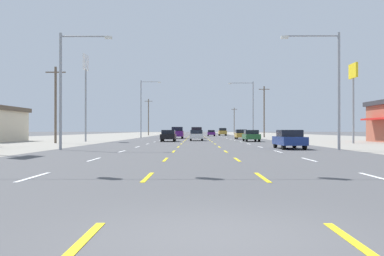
{
  "coord_description": "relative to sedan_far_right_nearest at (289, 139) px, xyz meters",
  "views": [
    {
      "loc": [
        -0.29,
        -5.54,
        1.44
      ],
      "look_at": [
        -0.8,
        57.06,
        1.76
      ],
      "focal_mm": 38.42,
      "sensor_mm": 36.0,
      "label": 1
    }
  ],
  "objects": [
    {
      "name": "hatchback_far_right_far",
      "position": [
        0.04,
        33.94,
        0.03
      ],
      "size": [
        1.72,
        3.9,
        1.54
      ],
      "color": "#B28C33",
      "rests_on": "ground"
    },
    {
      "name": "pole_sign_left_row_1",
      "position": [
        -21.1,
        20.07,
        7.52
      ],
      "size": [
        0.24,
        2.02,
        10.99
      ],
      "color": "gray",
      "rests_on": "ground"
    },
    {
      "name": "utility_pole_left_row_2",
      "position": [
        -20.13,
        80.97,
        4.44
      ],
      "size": [
        2.2,
        0.26,
        9.99
      ],
      "color": "brown",
      "rests_on": "ground"
    },
    {
      "name": "utility_pole_right_row_3",
      "position": [
        6.8,
        116.69,
        4.21
      ],
      "size": [
        2.2,
        0.26,
        9.54
      ],
      "color": "brown",
      "rests_on": "ground"
    },
    {
      "name": "streetlight_left_row_0",
      "position": [
        -16.68,
        -1.75,
        4.24
      ],
      "size": [
        3.87,
        0.26,
        8.56
      ],
      "color": "gray",
      "rests_on": "ground"
    },
    {
      "name": "sedan_inner_right_distant_a",
      "position": [
        -3.42,
        67.29,
        0.0
      ],
      "size": [
        1.8,
        4.5,
        1.46
      ],
      "color": "#4C196B",
      "rests_on": "ground"
    },
    {
      "name": "ground_plane",
      "position": [
        -6.94,
        39.91,
        -0.76
      ],
      "size": [
        572.0,
        572.0,
        0.0
      ],
      "primitive_type": "plane",
      "color": "#4C4C4F"
    },
    {
      "name": "suv_far_right_distant_b",
      "position": [
        -0.13,
        75.65,
        0.27
      ],
      "size": [
        1.98,
        4.9,
        1.98
      ],
      "color": "#B28C33",
      "rests_on": "ground"
    },
    {
      "name": "lot_apron_right",
      "position": [
        17.81,
        39.91,
        -0.75
      ],
      "size": [
        28.0,
        440.0,
        0.01
      ],
      "primitive_type": "cube",
      "color": "gray",
      "rests_on": "ground"
    },
    {
      "name": "sedan_inner_left_mid",
      "position": [
        -10.64,
        20.3,
        0.0
      ],
      "size": [
        1.8,
        4.5,
        1.46
      ],
      "color": "black",
      "rests_on": "ground"
    },
    {
      "name": "streetlight_right_row_0",
      "position": [
        2.72,
        -1.75,
        4.29
      ],
      "size": [
        4.3,
        0.26,
        8.56
      ],
      "color": "gray",
      "rests_on": "ground"
    },
    {
      "name": "pole_sign_right_row_1",
      "position": [
        10.0,
        13.24,
        5.87
      ],
      "size": [
        0.24,
        2.12,
        8.72
      ],
      "color": "gray",
      "rests_on": "ground"
    },
    {
      "name": "utility_pole_right_row_1",
      "position": [
        6.6,
        50.92,
        4.57
      ],
      "size": [
        2.2,
        0.26,
        10.26
      ],
      "color": "brown",
      "rests_on": "ground"
    },
    {
      "name": "sedan_far_right_near",
      "position": [
        -0.18,
        20.25,
        0.0
      ],
      "size": [
        1.8,
        4.5,
        1.46
      ],
      "color": "#235B2D",
      "rests_on": "ground"
    },
    {
      "name": "utility_pole_left_row_0",
      "position": [
        -22.61,
        13.33,
        3.64
      ],
      "size": [
        2.2,
        0.26,
        8.42
      ],
      "color": "brown",
      "rests_on": "ground"
    },
    {
      "name": "suv_center_turn_farthest",
      "position": [
        -7.01,
        42.61,
        0.27
      ],
      "size": [
        1.98,
        4.9,
        1.98
      ],
      "color": "red",
      "rests_on": "ground"
    },
    {
      "name": "lot_apron_left",
      "position": [
        -31.69,
        39.91,
        -0.75
      ],
      "size": [
        28.0,
        440.0,
        0.01
      ],
      "primitive_type": "cube",
      "color": "gray",
      "rests_on": "ground"
    },
    {
      "name": "sedan_far_right_nearest",
      "position": [
        0.0,
        0.0,
        0.0
      ],
      "size": [
        1.8,
        4.5,
        1.46
      ],
      "color": "navy",
      "rests_on": "ground"
    },
    {
      "name": "suv_inner_left_farther",
      "position": [
        -10.28,
        38.07,
        0.27
      ],
      "size": [
        1.98,
        4.9,
        1.98
      ],
      "color": "#4C196B",
      "rests_on": "ground"
    },
    {
      "name": "sedan_center_turn_midfar",
      "position": [
        -7.09,
        24.36,
        0.0
      ],
      "size": [
        1.8,
        4.5,
        1.46
      ],
      "color": "white",
      "rests_on": "ground"
    },
    {
      "name": "signal_span_wire",
      "position": [
        -6.92,
        -16.41,
        4.59
      ],
      "size": [
        27.36,
        0.53,
        9.1
      ],
      "color": "brown",
      "rests_on": "ground"
    },
    {
      "name": "lane_markings",
      "position": [
        -6.94,
        78.41,
        -0.75
      ],
      "size": [
        10.64,
        227.6,
        0.01
      ],
      "color": "white",
      "rests_on": "ground"
    },
    {
      "name": "streetlight_left_row_1",
      "position": [
        -16.76,
        42.53,
        5.21
      ],
      "size": [
        3.72,
        0.26,
        10.46
      ],
      "color": "gray",
      "rests_on": "ground"
    },
    {
      "name": "streetlight_right_row_1",
      "position": [
        2.74,
        42.53,
        5.19
      ],
      "size": [
        4.56,
        0.26,
        10.22
      ],
      "color": "gray",
      "rests_on": "ground"
    }
  ]
}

